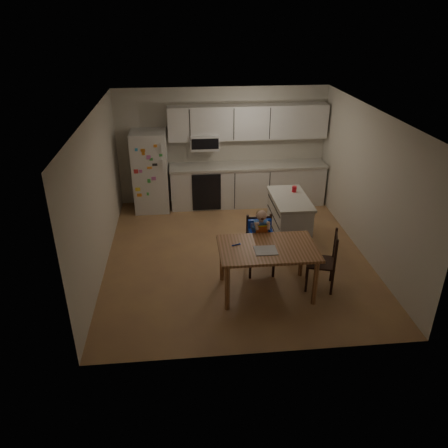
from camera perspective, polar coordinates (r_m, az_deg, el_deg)
name	(u,v)px	position (r m, az deg, el deg)	size (l,w,h in m)	color
room	(233,179)	(7.69, 1.21, 5.92)	(4.52, 5.01, 2.51)	#9B6B4A
refrigerator	(151,171)	(9.37, -9.57, 6.79)	(0.72, 0.70, 1.70)	silver
kitchen_run	(246,166)	(9.53, 2.94, 7.62)	(3.37, 0.62, 2.15)	silver
kitchen_island	(289,220)	(8.10, 8.45, 0.56)	(0.63, 1.21, 0.89)	silver
red_cup	(294,189)	(8.16, 9.17, 4.53)	(0.09, 0.09, 0.11)	red
dining_table	(268,253)	(6.52, 5.71, -3.84)	(1.45, 0.93, 0.78)	brown
napkin	(266,250)	(6.37, 5.47, -3.46)	(0.32, 0.28, 0.01)	#BABABF
toddler_spoon	(236,245)	(6.48, 1.52, -2.74)	(0.02, 0.02, 0.12)	blue
chair_booster	(260,234)	(7.05, 4.76, -1.30)	(0.42, 0.42, 1.12)	black
chair_side	(328,257)	(6.84, 13.40, -4.25)	(0.53, 0.53, 0.95)	black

